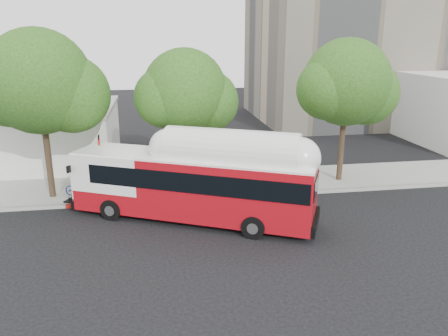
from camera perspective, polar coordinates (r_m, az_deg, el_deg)
name	(u,v)px	position (r m, az deg, el deg)	size (l,w,h in m)	color
ground	(217,227)	(22.23, -0.98, -7.67)	(120.00, 120.00, 0.00)	black
sidewalk	(202,184)	(28.20, -2.86, -2.09)	(60.00, 5.00, 0.15)	gray
curb_strip	(207,198)	(25.77, -2.22, -3.95)	(60.00, 0.30, 0.15)	gray
red_curb_segment	(156,201)	(25.62, -8.91, -4.27)	(10.00, 0.32, 0.16)	maroon
street_tree_left	(49,86)	(26.33, -21.91, 9.96)	(6.67, 5.80, 9.74)	#2D2116
street_tree_mid	(192,94)	(26.38, -4.24, 9.59)	(5.75, 5.00, 8.62)	#2D2116
street_tree_right	(352,86)	(28.79, 16.43, 10.28)	(6.21, 5.40, 9.18)	#2D2116
low_commercial_bldg	(4,135)	(36.50, -26.80, 3.88)	(16.20, 10.20, 4.25)	silver
transit_bus	(194,186)	(22.40, -3.96, -2.40)	(13.09, 7.89, 3.97)	#9E0B14
signal_pole	(101,169)	(25.36, -15.74, -0.17)	(0.11, 0.38, 4.04)	#B51313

